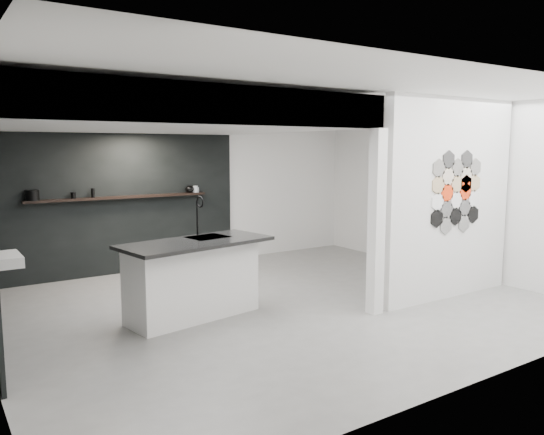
{
  "coord_description": "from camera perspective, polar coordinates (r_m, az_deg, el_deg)",
  "views": [
    {
      "loc": [
        -3.92,
        -5.79,
        2.11
      ],
      "look_at": [
        0.1,
        0.3,
        1.15
      ],
      "focal_mm": 35.0,
      "sensor_mm": 36.0,
      "label": 1
    }
  ],
  "objects": [
    {
      "name": "hex_tile_cluster",
      "position": [
        7.78,
        19.26,
        2.62
      ],
      "size": [
        1.04,
        0.02,
        1.16
      ],
      "color": "black",
      "rests_on": "partition_panel"
    },
    {
      "name": "fascia_beam",
      "position": [
        5.54,
        -5.26,
        12.03
      ],
      "size": [
        4.4,
        0.16,
        0.4
      ],
      "primitive_type": "cube",
      "color": "silver",
      "rests_on": "corner_column"
    },
    {
      "name": "floor",
      "position": [
        7.3,
        0.65,
        -9.34
      ],
      "size": [
        7.0,
        6.0,
        0.01
      ],
      "primitive_type": "cube",
      "color": "slate"
    },
    {
      "name": "bay_clad_back",
      "position": [
        9.19,
        -16.7,
        1.34
      ],
      "size": [
        4.4,
        0.04,
        2.35
      ],
      "primitive_type": "cube",
      "color": "black",
      "rests_on": "floor"
    },
    {
      "name": "stockpot",
      "position": [
        8.79,
        -24.38,
        2.2
      ],
      "size": [
        0.23,
        0.23,
        0.16
      ],
      "primitive_type": "cylinder",
      "rotation": [
        0.0,
        0.0,
        0.18
      ],
      "color": "black",
      "rests_on": "display_shelf"
    },
    {
      "name": "bottle_dark",
      "position": [
        8.97,
        -18.71,
        2.52
      ],
      "size": [
        0.07,
        0.07,
        0.15
      ],
      "primitive_type": "cylinder",
      "rotation": [
        0.0,
        0.0,
        -0.32
      ],
      "color": "black",
      "rests_on": "display_shelf"
    },
    {
      "name": "glass_bowl",
      "position": [
        9.59,
        -8.23,
        2.96
      ],
      "size": [
        0.13,
        0.13,
        0.09
      ],
      "primitive_type": "cylinder",
      "rotation": [
        0.0,
        0.0,
        0.03
      ],
      "color": "gray",
      "rests_on": "display_shelf"
    },
    {
      "name": "corner_column",
      "position": [
        6.8,
        11.17,
        -0.55
      ],
      "size": [
        0.16,
        0.16,
        2.35
      ],
      "primitive_type": "cube",
      "color": "silver",
      "rests_on": "floor"
    },
    {
      "name": "partition_panel",
      "position": [
        7.82,
        18.58,
        1.9
      ],
      "size": [
        2.45,
        0.15,
        2.8
      ],
      "primitive_type": "cube",
      "color": "silver",
      "rests_on": "floor"
    },
    {
      "name": "bulkhead",
      "position": [
        7.29,
        -12.54,
        10.79
      ],
      "size": [
        4.4,
        4.0,
        0.4
      ],
      "primitive_type": "cube",
      "color": "silver",
      "rests_on": "corner_column"
    },
    {
      "name": "wall_basin",
      "position": [
        6.74,
        -27.11,
        -4.1
      ],
      "size": [
        0.4,
        0.6,
        0.12
      ],
      "primitive_type": "cube",
      "color": "silver",
      "rests_on": "bay_clad_left"
    },
    {
      "name": "utensil_cup",
      "position": [
        8.9,
        -20.59,
        2.25
      ],
      "size": [
        0.1,
        0.1,
        0.1
      ],
      "primitive_type": "cylinder",
      "rotation": [
        0.0,
        0.0,
        0.25
      ],
      "color": "black",
      "rests_on": "display_shelf"
    },
    {
      "name": "kettle",
      "position": [
        9.54,
        -8.85,
        3.05
      ],
      "size": [
        0.18,
        0.18,
        0.13
      ],
      "primitive_type": "ellipsoid",
      "rotation": [
        0.0,
        0.0,
        -0.15
      ],
      "color": "black",
      "rests_on": "display_shelf"
    },
    {
      "name": "kitchen_island",
      "position": [
        6.7,
        -8.48,
        -6.43
      ],
      "size": [
        1.97,
        1.11,
        1.5
      ],
      "rotation": [
        0.0,
        0.0,
        0.16
      ],
      "color": "silver",
      "rests_on": "floor"
    },
    {
      "name": "display_shelf",
      "position": [
        9.1,
        -15.93,
        2.1
      ],
      "size": [
        3.0,
        0.15,
        0.04
      ],
      "primitive_type": "cube",
      "color": "black",
      "rests_on": "bay_clad_back"
    },
    {
      "name": "glass_vase",
      "position": [
        9.59,
        -8.23,
        3.05
      ],
      "size": [
        0.09,
        0.09,
        0.12
      ],
      "primitive_type": "cylinder",
      "rotation": [
        0.0,
        0.0,
        -0.02
      ],
      "color": "gray",
      "rests_on": "display_shelf"
    }
  ]
}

